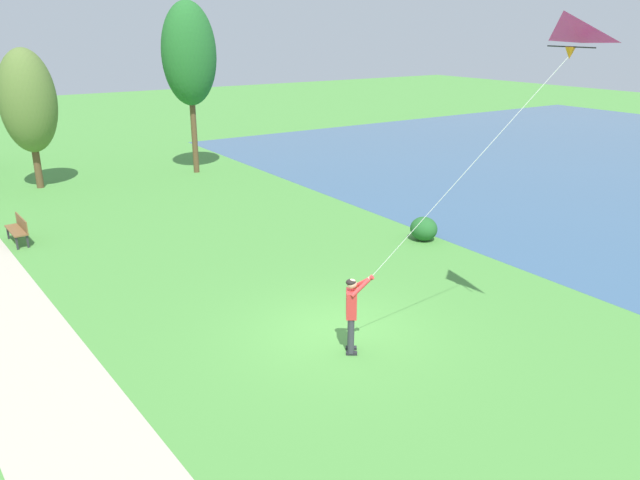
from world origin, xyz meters
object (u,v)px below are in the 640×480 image
flying_kite (561,37)px  tree_treeline_right (28,101)px  tree_behind_path (189,55)px  lakeside_shrub (424,229)px  park_bench_near_walkway (18,228)px  person_kite_flyer (352,309)px

flying_kite → tree_treeline_right: bearing=105.0°
tree_behind_path → lakeside_shrub: tree_behind_path is taller
tree_treeline_right → tree_behind_path: tree_behind_path is taller
park_bench_near_walkway → tree_behind_path: bearing=36.7°
flying_kite → tree_behind_path: 21.00m
lakeside_shrub → tree_behind_path: bearing=99.2°
park_bench_near_walkway → tree_treeline_right: tree_treeline_right is taller
flying_kite → tree_treeline_right: (-5.87, 21.84, -2.83)m
person_kite_flyer → flying_kite: (3.06, -2.17, 5.56)m
person_kite_flyer → tree_treeline_right: (-2.80, 19.67, 2.72)m
flying_kite → person_kite_flyer: bearing=144.6°
tree_treeline_right → lakeside_shrub: (9.31, -14.83, -3.37)m
lakeside_shrub → park_bench_near_walkway: bearing=147.8°
tree_treeline_right → person_kite_flyer: bearing=-81.9°
park_bench_near_walkway → tree_behind_path: tree_behind_path is taller
flying_kite → lakeside_shrub: size_ratio=5.56×
flying_kite → tree_treeline_right: flying_kite is taller
park_bench_near_walkway → tree_behind_path: (9.08, 6.77, 5.05)m
person_kite_flyer → tree_behind_path: (4.24, 18.76, 4.52)m
person_kite_flyer → flying_kite: size_ratio=0.35×
tree_treeline_right → tree_behind_path: size_ratio=0.75×
park_bench_near_walkway → tree_behind_path: 12.40m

